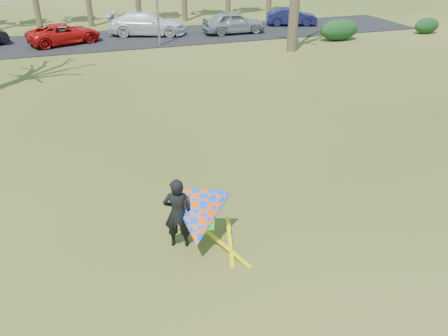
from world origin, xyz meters
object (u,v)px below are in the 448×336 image
object	(u,v)px
car_2	(64,34)
car_4	(234,22)
kite_flyer	(196,218)
car_5	(292,17)
car_3	(147,24)

from	to	relation	value
car_2	car_4	bearing A→B (deg)	-111.69
car_2	kite_flyer	distance (m)	24.55
car_5	kite_flyer	xyz separation A→B (m)	(-15.13, -25.64, 0.12)
car_5	kite_flyer	distance (m)	29.77
car_3	car_4	xyz separation A→B (m)	(6.37, -1.45, -0.02)
car_3	kite_flyer	distance (m)	25.69
car_4	car_2	bearing A→B (deg)	88.47
car_2	car_3	world-z (taller)	car_3
car_2	kite_flyer	bearing A→B (deg)	166.46
car_2	kite_flyer	size ratio (longest dim) A/B	2.05
car_5	car_3	bearing A→B (deg)	108.70
car_3	car_5	xyz separation A→B (m)	(12.02, 0.13, -0.14)
car_4	car_5	world-z (taller)	car_4
car_4	kite_flyer	bearing A→B (deg)	158.50
car_4	car_3	bearing A→B (deg)	77.20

